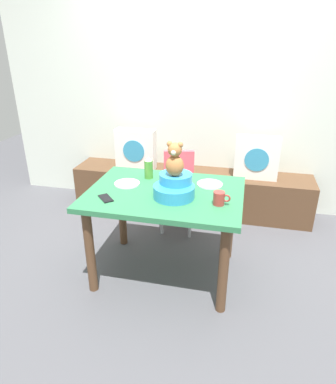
{
  "coord_description": "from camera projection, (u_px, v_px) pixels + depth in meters",
  "views": [
    {
      "loc": [
        0.56,
        -2.29,
        1.79
      ],
      "look_at": [
        0.0,
        0.1,
        0.69
      ],
      "focal_mm": 31.99,
      "sensor_mm": 36.0,
      "label": 1
    }
  ],
  "objects": [
    {
      "name": "highchair",
      "position": [
        179.0,
        181.0,
        3.34
      ],
      "size": [
        0.39,
        0.5,
        0.79
      ],
      "color": "#D84C59",
      "rests_on": "ground_plane"
    },
    {
      "name": "dinner_plate_far",
      "position": [
        210.0,
        184.0,
        2.69
      ],
      "size": [
        0.2,
        0.2,
        0.01
      ],
      "primitive_type": "cylinder",
      "color": "white",
      "rests_on": "dining_table"
    },
    {
      "name": "dining_table",
      "position": [
        165.0,
        205.0,
        2.63
      ],
      "size": [
        1.16,
        0.87,
        0.74
      ],
      "color": "#2D7247",
      "rests_on": "ground_plane"
    },
    {
      "name": "book_stack",
      "position": [
        175.0,
        167.0,
        3.77
      ],
      "size": [
        0.2,
        0.14,
        0.07
      ],
      "primitive_type": "cube",
      "color": "#5C849F",
      "rests_on": "window_bench"
    },
    {
      "name": "dinner_plate_near",
      "position": [
        127.0,
        184.0,
        2.7
      ],
      "size": [
        0.2,
        0.2,
        0.01
      ],
      "primitive_type": "cylinder",
      "color": "white",
      "rests_on": "dining_table"
    },
    {
      "name": "ground_plane",
      "position": [
        165.0,
        271.0,
        2.88
      ],
      "size": [
        8.0,
        8.0,
        0.0
      ],
      "primitive_type": "plane",
      "color": "#4C4C51"
    },
    {
      "name": "window_bench",
      "position": [
        190.0,
        191.0,
        3.84
      ],
      "size": [
        2.6,
        0.44,
        0.46
      ],
      "primitive_type": "cube",
      "color": "brown",
      "rests_on": "ground_plane"
    },
    {
      "name": "infant_seat_teal",
      "position": [
        175.0,
        187.0,
        2.47
      ],
      "size": [
        0.3,
        0.33,
        0.16
      ],
      "color": "#2D8CC4",
      "rests_on": "dining_table"
    },
    {
      "name": "teddy_bear",
      "position": [
        175.0,
        160.0,
        2.39
      ],
      "size": [
        0.13,
        0.12,
        0.25
      ],
      "color": "#B5713E",
      "rests_on": "infant_seat_teal"
    },
    {
      "name": "pillow_floral_right",
      "position": [
        257.0,
        158.0,
        3.49
      ],
      "size": [
        0.44,
        0.15,
        0.44
      ],
      "color": "white",
      "rests_on": "window_bench"
    },
    {
      "name": "ketchup_bottle",
      "position": [
        149.0,
        168.0,
        2.79
      ],
      "size": [
        0.07,
        0.07,
        0.18
      ],
      "color": "#4C8C33",
      "rests_on": "dining_table"
    },
    {
      "name": "back_wall",
      "position": [
        197.0,
        89.0,
        3.64
      ],
      "size": [
        4.4,
        0.1,
        2.6
      ],
      "primitive_type": "cube",
      "color": "silver",
      "rests_on": "ground_plane"
    },
    {
      "name": "cell_phone",
      "position": [
        106.0,
        198.0,
        2.46
      ],
      "size": [
        0.15,
        0.15,
        0.01
      ],
      "primitive_type": "cube",
      "rotation": [
        0.0,
        0.0,
        0.74
      ],
      "color": "black",
      "rests_on": "dining_table"
    },
    {
      "name": "pillow_floral_left",
      "position": [
        136.0,
        149.0,
        3.76
      ],
      "size": [
        0.44,
        0.15,
        0.44
      ],
      "color": "white",
      "rests_on": "window_bench"
    },
    {
      "name": "coffee_mug",
      "position": [
        219.0,
        198.0,
        2.35
      ],
      "size": [
        0.12,
        0.08,
        0.09
      ],
      "color": "#9E332D",
      "rests_on": "dining_table"
    }
  ]
}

